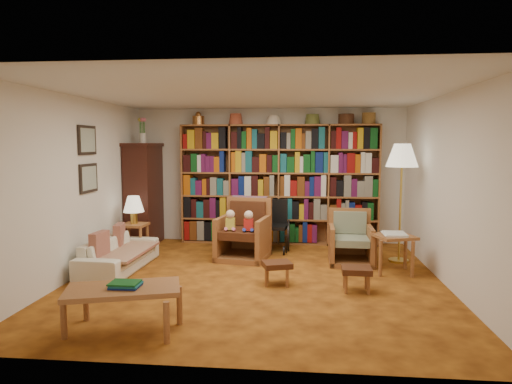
# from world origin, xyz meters

# --- Properties ---
(floor) EXTENTS (5.00, 5.00, 0.00)m
(floor) POSITION_xyz_m (0.00, 0.00, 0.00)
(floor) COLOR #BC6A1C
(floor) RESTS_ON ground
(ceiling) EXTENTS (5.00, 5.00, 0.00)m
(ceiling) POSITION_xyz_m (0.00, 0.00, 2.50)
(ceiling) COLOR silver
(ceiling) RESTS_ON wall_back
(wall_back) EXTENTS (5.00, 0.00, 5.00)m
(wall_back) POSITION_xyz_m (0.00, 2.50, 1.25)
(wall_back) COLOR white
(wall_back) RESTS_ON floor
(wall_front) EXTENTS (5.00, 0.00, 5.00)m
(wall_front) POSITION_xyz_m (0.00, -2.50, 1.25)
(wall_front) COLOR white
(wall_front) RESTS_ON floor
(wall_left) EXTENTS (0.00, 5.00, 5.00)m
(wall_left) POSITION_xyz_m (-2.50, 0.00, 1.25)
(wall_left) COLOR white
(wall_left) RESTS_ON floor
(wall_right) EXTENTS (0.00, 5.00, 5.00)m
(wall_right) POSITION_xyz_m (2.50, 0.00, 1.25)
(wall_right) COLOR white
(wall_right) RESTS_ON floor
(bookshelf) EXTENTS (3.60, 0.30, 2.42)m
(bookshelf) POSITION_xyz_m (0.20, 2.33, 1.17)
(bookshelf) COLOR #A06031
(bookshelf) RESTS_ON floor
(curio_cabinet) EXTENTS (0.50, 0.95, 2.40)m
(curio_cabinet) POSITION_xyz_m (-2.25, 2.00, 0.95)
(curio_cabinet) COLOR #37150F
(curio_cabinet) RESTS_ON floor
(framed_pictures) EXTENTS (0.03, 0.52, 0.97)m
(framed_pictures) POSITION_xyz_m (-2.48, 0.30, 1.62)
(framed_pictures) COLOR black
(framed_pictures) RESTS_ON wall_left
(sofa) EXTENTS (1.65, 0.70, 0.48)m
(sofa) POSITION_xyz_m (-2.05, 0.28, 0.24)
(sofa) COLOR #EDE5C9
(sofa) RESTS_ON floor
(sofa_throw) EXTENTS (0.73, 1.31, 0.04)m
(sofa_throw) POSITION_xyz_m (-2.00, 0.28, 0.30)
(sofa_throw) COLOR beige
(sofa_throw) RESTS_ON sofa
(cushion_left) EXTENTS (0.17, 0.37, 0.36)m
(cushion_left) POSITION_xyz_m (-2.18, 0.63, 0.45)
(cushion_left) COLOR maroon
(cushion_left) RESTS_ON sofa
(cushion_right) EXTENTS (0.15, 0.38, 0.37)m
(cushion_right) POSITION_xyz_m (-2.18, -0.07, 0.45)
(cushion_right) COLOR maroon
(cushion_right) RESTS_ON sofa
(side_table_lamp) EXTENTS (0.43, 0.43, 0.53)m
(side_table_lamp) POSITION_xyz_m (-2.15, 1.19, 0.39)
(side_table_lamp) COLOR #A06031
(side_table_lamp) RESTS_ON floor
(table_lamp) EXTENTS (0.34, 0.34, 0.46)m
(table_lamp) POSITION_xyz_m (-2.15, 1.19, 0.84)
(table_lamp) COLOR gold
(table_lamp) RESTS_ON side_table_lamp
(armchair_leather) EXTENTS (0.90, 0.93, 0.98)m
(armchair_leather) POSITION_xyz_m (-0.31, 1.20, 0.40)
(armchair_leather) COLOR #A06031
(armchair_leather) RESTS_ON floor
(armchair_sage) EXTENTS (0.67, 0.70, 0.82)m
(armchair_sage) POSITION_xyz_m (1.38, 1.06, 0.31)
(armchair_sage) COLOR #A06031
(armchair_sage) RESTS_ON floor
(wheelchair) EXTENTS (0.51, 0.71, 0.89)m
(wheelchair) POSITION_xyz_m (0.16, 1.76, 0.40)
(wheelchair) COLOR black
(wheelchair) RESTS_ON floor
(floor_lamp) EXTENTS (0.49, 0.49, 1.85)m
(floor_lamp) POSITION_xyz_m (2.15, 1.17, 1.60)
(floor_lamp) COLOR gold
(floor_lamp) RESTS_ON floor
(side_table_papers) EXTENTS (0.65, 0.65, 0.58)m
(side_table_papers) POSITION_xyz_m (1.93, 0.52, 0.46)
(side_table_papers) COLOR #A06031
(side_table_papers) RESTS_ON floor
(footstool_a) EXTENTS (0.44, 0.40, 0.31)m
(footstool_a) POSITION_xyz_m (0.30, -0.21, 0.25)
(footstool_a) COLOR #522816
(footstool_a) RESTS_ON floor
(footstool_b) EXTENTS (0.37, 0.32, 0.31)m
(footstool_b) POSITION_xyz_m (1.30, -0.39, 0.25)
(footstool_b) COLOR #522816
(footstool_b) RESTS_ON floor
(coffee_table) EXTENTS (1.20, 0.83, 0.50)m
(coffee_table) POSITION_xyz_m (-1.13, -1.86, 0.39)
(coffee_table) COLOR #A06031
(coffee_table) RESTS_ON floor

